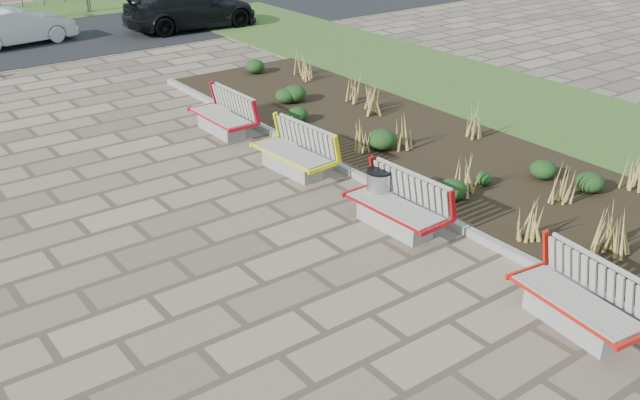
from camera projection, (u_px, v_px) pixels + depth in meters
ground at (363, 363)px, 9.77m from camera, size 120.00×120.00×0.00m
planting_bed at (431, 151)px, 16.74m from camera, size 4.50×18.00×0.10m
planting_curb at (354, 174)px, 15.47m from camera, size 0.16×18.00×0.15m
grass_verge_near at (556, 113)px, 19.32m from camera, size 5.00×38.00×0.04m
bench_a at (577, 298)px, 10.31m from camera, size 1.15×2.19×1.00m
bench_b at (395, 204)px, 13.13m from camera, size 0.98×2.13×1.00m
bench_c at (292, 151)px, 15.53m from camera, size 1.04×2.16×1.00m
bench_d at (220, 114)px, 17.80m from camera, size 0.91×2.11×1.00m
litter_bin at (379, 192)px, 13.79m from camera, size 0.48×0.48×0.86m
car_silver at (17, 27)px, 26.22m from camera, size 4.22×1.92×1.34m
car_black at (191, 9)px, 28.75m from camera, size 5.58×2.57×1.58m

